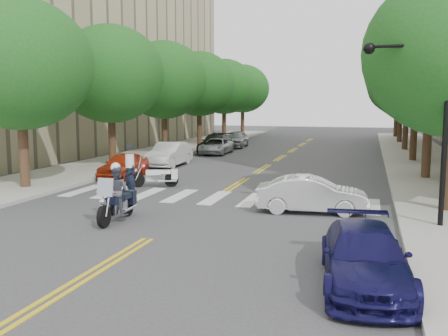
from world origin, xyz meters
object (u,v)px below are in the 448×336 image
at_px(motorcycle_police, 117,195).
at_px(convertible, 312,195).
at_px(officer_standing, 130,177).
at_px(sedan_blue, 365,257).
at_px(motorcycle_parked, 159,176).

height_order(motorcycle_police, convertible, motorcycle_police).
xyz_separation_m(officer_standing, sedan_blue, (9.45, -7.82, -0.23)).
distance_m(motorcycle_police, sedan_blue, 8.82).
height_order(motorcycle_police, officer_standing, motorcycle_police).
bearing_deg(motorcycle_police, officer_standing, -71.27).
distance_m(motorcycle_parked, sedan_blue, 14.02).
bearing_deg(convertible, motorcycle_police, 111.70).
bearing_deg(motorcycle_parked, officer_standing, 155.36).
bearing_deg(officer_standing, convertible, 20.71).
xyz_separation_m(motorcycle_parked, sedan_blue, (9.33, -10.47, 0.13)).
relative_size(officer_standing, sedan_blue, 0.39).
relative_size(motorcycle_parked, sedan_blue, 0.49).
relative_size(motorcycle_parked, officer_standing, 1.24).
relative_size(motorcycle_police, convertible, 0.61).
distance_m(officer_standing, convertible, 7.62).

